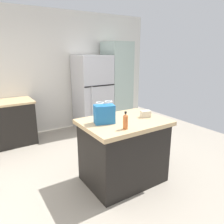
# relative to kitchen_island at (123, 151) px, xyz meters

# --- Properties ---
(ground) EXTENTS (6.47, 6.47, 0.00)m
(ground) POSITION_rel_kitchen_island_xyz_m (-0.21, 0.14, -0.47)
(ground) COLOR #9E9384
(back_wall) EXTENTS (5.39, 0.13, 2.75)m
(back_wall) POSITION_rel_kitchen_island_xyz_m (-0.23, 2.72, 0.91)
(back_wall) COLOR silver
(back_wall) RESTS_ON ground
(kitchen_island) EXTENTS (1.15, 0.87, 0.92)m
(kitchen_island) POSITION_rel_kitchen_island_xyz_m (0.00, 0.00, 0.00)
(kitchen_island) COLOR black
(kitchen_island) RESTS_ON ground
(refrigerator) EXTENTS (0.79, 0.76, 1.76)m
(refrigerator) POSITION_rel_kitchen_island_xyz_m (0.73, 2.28, 0.42)
(refrigerator) COLOR #B7B7BC
(refrigerator) RESTS_ON ground
(tall_cabinet) EXTENTS (0.57, 0.68, 2.07)m
(tall_cabinet) POSITION_rel_kitchen_island_xyz_m (1.43, 2.28, 0.57)
(tall_cabinet) COLOR #9EB2A8
(tall_cabinet) RESTS_ON ground
(shopping_bag) EXTENTS (0.30, 0.23, 0.29)m
(shopping_bag) POSITION_rel_kitchen_island_xyz_m (-0.28, 0.05, 0.58)
(shopping_bag) COLOR #236BAD
(shopping_bag) RESTS_ON kitchen_island
(small_box) EXTENTS (0.16, 0.13, 0.10)m
(small_box) POSITION_rel_kitchen_island_xyz_m (0.36, -0.04, 0.50)
(small_box) COLOR beige
(small_box) RESTS_ON kitchen_island
(bottle) EXTENTS (0.06, 0.06, 0.22)m
(bottle) POSITION_rel_kitchen_island_xyz_m (-0.19, -0.29, 0.56)
(bottle) COLOR #C66633
(bottle) RESTS_ON kitchen_island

